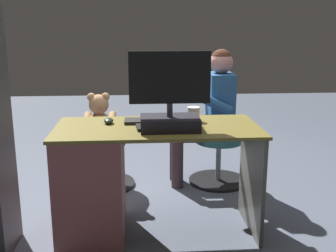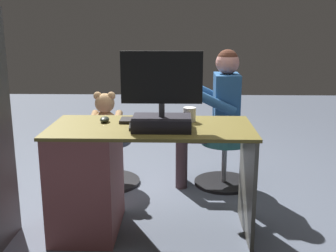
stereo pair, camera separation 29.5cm
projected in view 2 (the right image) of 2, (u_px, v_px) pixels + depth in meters
name	position (u px, v px, depth m)	size (l,w,h in m)	color
ground_plane	(156.00, 202.00, 3.27)	(10.00, 10.00, 0.00)	#505868
desk	(100.00, 176.00, 2.75)	(1.29, 0.62, 0.72)	brown
monitor	(162.00, 106.00, 2.54)	(0.49, 0.25, 0.47)	black
keyboard	(153.00, 120.00, 2.76)	(0.42, 0.14, 0.02)	black
computer_mouse	(105.00, 119.00, 2.75)	(0.06, 0.10, 0.04)	#262D23
cup	(189.00, 114.00, 2.77)	(0.08, 0.08, 0.09)	white
tv_remote	(133.00, 127.00, 2.60)	(0.04, 0.15, 0.02)	black
office_chair_teddy	(107.00, 158.00, 3.60)	(0.56, 0.56, 0.42)	black
teddy_bear	(105.00, 116.00, 3.52)	(0.27, 0.27, 0.38)	tan
visitor_chair	(224.00, 157.00, 3.58)	(0.50, 0.50, 0.42)	black
person	(216.00, 108.00, 3.47)	(0.52, 0.48, 1.15)	#2B5B95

